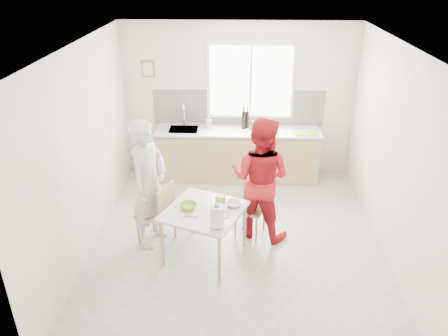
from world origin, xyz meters
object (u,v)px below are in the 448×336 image
object	(u,v)px
chair_far	(252,204)
bowl_green	(188,206)
person_white	(149,184)
wine_bottle_a	(243,120)
dining_table	(204,215)
wine_bottle_b	(247,120)
bowl_white	(233,204)
chair_left	(160,212)
milk_jug	(217,216)
person_red	(260,179)

from	to	relation	value
chair_far	bowl_green	world-z (taller)	chair_far
person_white	wine_bottle_a	xyz separation A→B (m)	(1.27, 2.06, 0.18)
dining_table	wine_bottle_b	xyz separation A→B (m)	(0.57, 2.42, 0.43)
bowl_green	bowl_white	distance (m)	0.58
chair_left	person_white	size ratio (longest dim) A/B	0.51
chair_left	milk_jug	world-z (taller)	milk_jug
chair_left	person_white	distance (m)	0.42
chair_left	chair_far	distance (m)	1.31
chair_far	person_white	distance (m)	1.50
bowl_green	wine_bottle_b	distance (m)	2.54
person_red	wine_bottle_a	xyz separation A→B (m)	(-0.22, 1.82, 0.19)
chair_far	chair_left	bearing A→B (deg)	-141.78
chair_far	person_red	size ratio (longest dim) A/B	0.46
bowl_green	wine_bottle_b	world-z (taller)	wine_bottle_b
chair_left	person_white	xyz separation A→B (m)	(-0.13, 0.05, 0.40)
wine_bottle_a	person_red	bearing A→B (deg)	-82.99
milk_jug	person_white	bearing A→B (deg)	166.32
dining_table	chair_far	size ratio (longest dim) A/B	1.49
dining_table	person_red	xyz separation A→B (m)	(0.73, 0.56, 0.25)
bowl_white	person_red	bearing A→B (deg)	50.66
chair_left	wine_bottle_a	world-z (taller)	wine_bottle_a
person_white	wine_bottle_a	world-z (taller)	person_white
person_white	bowl_white	world-z (taller)	person_white
person_red	milk_jug	distance (m)	1.08
person_white	wine_bottle_b	size ratio (longest dim) A/B	6.02
wine_bottle_a	dining_table	bearing A→B (deg)	-102.14
person_red	milk_jug	bearing A→B (deg)	82.57
chair_left	milk_jug	xyz separation A→B (m)	(0.82, -0.64, 0.36)
wine_bottle_b	person_white	bearing A→B (deg)	-122.24
chair_far	bowl_white	bearing A→B (deg)	-95.09
chair_far	milk_jug	size ratio (longest dim) A/B	2.79
person_red	wine_bottle_b	world-z (taller)	person_red
person_white	bowl_green	distance (m)	0.64
person_white	bowl_white	size ratio (longest dim) A/B	9.43
bowl_green	bowl_white	bearing A→B (deg)	8.37
dining_table	chair_left	bearing A→B (deg)	157.41
chair_left	wine_bottle_b	distance (m)	2.54
chair_left	person_red	distance (m)	1.44
person_white	person_red	xyz separation A→B (m)	(1.49, 0.24, -0.02)
bowl_white	wine_bottle_b	bearing A→B (deg)	85.02
person_red	chair_far	bearing A→B (deg)	-7.72
person_white	bowl_white	distance (m)	1.16
dining_table	bowl_white	bearing A→B (deg)	17.21
chair_far	wine_bottle_a	distance (m)	1.87
bowl_white	milk_jug	size ratio (longest dim) A/B	0.66
bowl_green	wine_bottle_a	bearing A→B (deg)	73.04
dining_table	chair_left	size ratio (longest dim) A/B	1.31
person_white	wine_bottle_b	xyz separation A→B (m)	(1.33, 2.11, 0.17)
person_white	dining_table	bearing A→B (deg)	-90.00
dining_table	milk_jug	xyz separation A→B (m)	(0.19, -0.38, 0.23)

